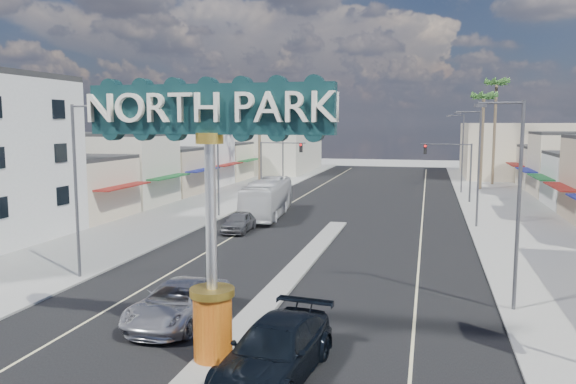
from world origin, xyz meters
The scene contains 24 objects.
ground centered at (0.00, 30.00, 0.00)m, with size 160.00×160.00×0.00m, color gray.
road centered at (0.00, 30.00, 0.01)m, with size 20.00×120.00×0.01m, color black.
median_island centered at (0.00, 14.00, 0.08)m, with size 1.30×30.00×0.16m, color gray.
sidewalk_left centered at (-14.00, 30.00, 0.06)m, with size 8.00×120.00×0.12m, color gray.
sidewalk_right centered at (14.00, 30.00, 0.06)m, with size 8.00×120.00×0.12m, color gray.
storefront_row_left centered at (-24.00, 43.00, 3.00)m, with size 12.00×42.00×6.00m, color beige.
backdrop_far_left centered at (-22.00, 75.00, 4.00)m, with size 20.00×20.00×8.00m, color #B7B29E.
backdrop_far_right centered at (22.00, 75.00, 4.00)m, with size 20.00×20.00×8.00m, color beige.
gateway_sign centered at (0.00, 1.98, 5.93)m, with size 8.20×1.50×9.15m.
traffic_signal_left centered at (-9.18, 43.99, 4.27)m, with size 5.09×0.45×6.00m.
traffic_signal_right centered at (9.18, 43.99, 4.27)m, with size 5.09×0.45×6.00m.
streetlight_l_near centered at (-10.43, 10.00, 5.07)m, with size 2.03×0.22×9.00m.
streetlight_l_mid centered at (-10.43, 30.00, 5.07)m, with size 2.03×0.22×9.00m.
streetlight_l_far centered at (-10.43, 52.00, 5.07)m, with size 2.03×0.22×9.00m.
streetlight_r_near centered at (10.43, 10.00, 5.07)m, with size 2.03×0.22×9.00m.
streetlight_r_mid centered at (10.43, 30.00, 5.07)m, with size 2.03×0.22×9.00m.
streetlight_r_far centered at (10.43, 52.00, 5.07)m, with size 2.03×0.22×9.00m.
palm_left_far centered at (-13.00, 50.00, 11.50)m, with size 2.60×2.60×13.10m.
palm_right_mid centered at (13.00, 56.00, 10.60)m, with size 2.60×2.60×12.10m.
palm_right_far centered at (15.00, 62.00, 12.39)m, with size 2.60×2.60×14.10m.
suv_left centered at (-2.86, 5.36, 0.82)m, with size 2.71×5.87×1.63m, color silver.
suv_right centered at (2.32, 1.49, 0.89)m, with size 2.50×6.15×1.78m, color black.
car_parked_left centered at (-6.68, 24.04, 0.75)m, with size 1.78×4.43×1.51m, color #5B5B5F.
city_bus centered at (-6.58, 31.18, 1.58)m, with size 2.66×11.37×3.17m, color silver.
Camera 1 is at (6.87, -14.96, 8.09)m, focal length 35.00 mm.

